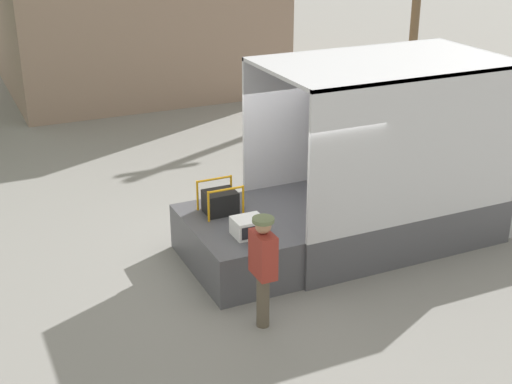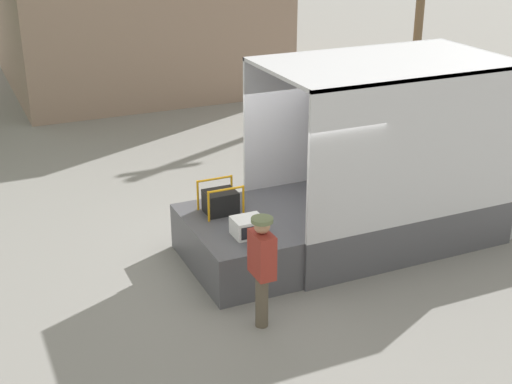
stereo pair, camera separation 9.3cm
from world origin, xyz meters
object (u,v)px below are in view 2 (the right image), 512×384
portable_generator (222,201)px  worker_person (262,262)px  microwave (248,227)px  box_truck (446,174)px

portable_generator → worker_person: worker_person is taller
microwave → box_truck: bearing=6.9°
microwave → worker_person: (-0.33, -1.22, 0.08)m
microwave → portable_generator: bearing=92.8°
portable_generator → microwave: bearing=-87.2°
box_truck → portable_generator: (-4.10, 0.46, 0.03)m
microwave → worker_person: bearing=-105.3°
box_truck → microwave: box_truck is taller
box_truck → portable_generator: box_truck is taller
microwave → portable_generator: portable_generator is taller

